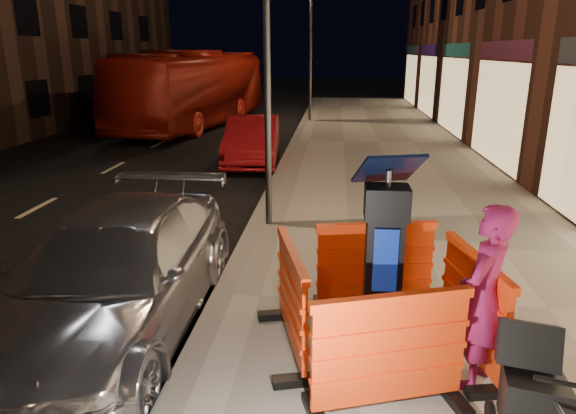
# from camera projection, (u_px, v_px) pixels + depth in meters

# --- Properties ---
(ground_plane) EXTENTS (120.00, 120.00, 0.00)m
(ground_plane) POSITION_uv_depth(u_px,v_px,m) (223.00, 304.00, 6.98)
(ground_plane) COLOR black
(ground_plane) RESTS_ON ground
(sidewalk) EXTENTS (6.00, 60.00, 0.15)m
(sidewalk) POSITION_uv_depth(u_px,v_px,m) (449.00, 309.00, 6.69)
(sidewalk) COLOR gray
(sidewalk) RESTS_ON ground
(kerb) EXTENTS (0.30, 60.00, 0.15)m
(kerb) POSITION_uv_depth(u_px,v_px,m) (223.00, 299.00, 6.96)
(kerb) COLOR slate
(kerb) RESTS_ON ground
(parking_kiosk) EXTENTS (0.79, 0.79, 2.09)m
(parking_kiosk) POSITION_uv_depth(u_px,v_px,m) (383.00, 263.00, 5.31)
(parking_kiosk) COLOR black
(parking_kiosk) RESTS_ON sidewalk
(barrier_front) EXTENTS (1.61, 1.04, 1.17)m
(barrier_front) POSITION_uv_depth(u_px,v_px,m) (389.00, 354.00, 4.54)
(barrier_front) COLOR #FD3E0E
(barrier_front) RESTS_ON sidewalk
(barrier_back) EXTENTS (1.58, 0.86, 1.17)m
(barrier_back) POSITION_uv_depth(u_px,v_px,m) (375.00, 267.00, 6.35)
(barrier_back) COLOR #FD3E0E
(barrier_back) RESTS_ON sidewalk
(barrier_kerbside) EXTENTS (0.98, 1.61, 1.17)m
(barrier_kerbside) POSITION_uv_depth(u_px,v_px,m) (292.00, 300.00, 5.53)
(barrier_kerbside) COLOR #FD3E0E
(barrier_kerbside) RESTS_ON sidewalk
(barrier_bldgside) EXTENTS (0.89, 1.59, 1.17)m
(barrier_bldgside) POSITION_uv_depth(u_px,v_px,m) (473.00, 308.00, 5.36)
(barrier_bldgside) COLOR #FD3E0E
(barrier_bldgside) RESTS_ON sidewalk
(car_silver) EXTENTS (2.08, 5.07, 1.47)m
(car_silver) POSITION_uv_depth(u_px,v_px,m) (120.00, 328.00, 6.37)
(car_silver) COLOR #B3B3B8
(car_silver) RESTS_ON ground
(car_red) EXTENTS (1.81, 4.35, 1.40)m
(car_red) POSITION_uv_depth(u_px,v_px,m) (253.00, 163.00, 15.67)
(car_red) COLOR maroon
(car_red) RESTS_ON ground
(bus_doubledecker) EXTENTS (4.27, 12.11, 3.30)m
(bus_doubledecker) POSITION_uv_depth(u_px,v_px,m) (198.00, 126.00, 23.41)
(bus_doubledecker) COLOR maroon
(bus_doubledecker) RESTS_ON ground
(man) EXTENTS (0.75, 0.81, 1.85)m
(man) POSITION_uv_depth(u_px,v_px,m) (483.00, 298.00, 4.83)
(man) COLOR #90184F
(man) RESTS_ON sidewalk
(stroller) EXTENTS (0.74, 0.95, 1.04)m
(stroller) POSITION_uv_depth(u_px,v_px,m) (534.00, 397.00, 4.08)
(stroller) COLOR black
(stroller) RESTS_ON sidewalk
(street_lamp_mid) EXTENTS (0.12, 0.12, 6.00)m
(street_lamp_mid) POSITION_uv_depth(u_px,v_px,m) (267.00, 60.00, 8.89)
(street_lamp_mid) COLOR #3F3F44
(street_lamp_mid) RESTS_ON sidewalk
(street_lamp_far) EXTENTS (0.12, 0.12, 6.00)m
(street_lamp_far) POSITION_uv_depth(u_px,v_px,m) (311.00, 53.00, 23.17)
(street_lamp_far) COLOR #3F3F44
(street_lamp_far) RESTS_ON sidewalk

